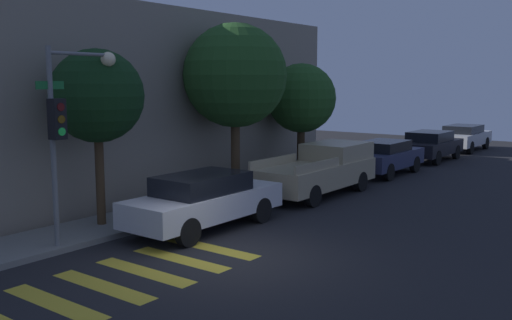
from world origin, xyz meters
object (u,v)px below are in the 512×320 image
(traffic_light_pole, at_px, (69,111))
(sedan_far_end, at_px, (430,145))
(pickup_truck, at_px, (321,169))
(sedan_middle, at_px, (384,156))
(tree_near_corner, at_px, (97,97))
(tree_far_end, at_px, (301,99))
(sedan_near_corner, at_px, (204,200))
(tree_midblock, at_px, (235,76))
(sedan_tail_of_row, at_px, (464,137))

(traffic_light_pole, relative_size, sedan_far_end, 1.05)
(pickup_truck, height_order, sedan_middle, pickup_truck)
(traffic_light_pole, relative_size, tree_near_corner, 0.99)
(sedan_middle, height_order, tree_far_end, tree_far_end)
(pickup_truck, distance_m, sedan_middle, 5.22)
(sedan_near_corner, distance_m, sedan_middle, 11.18)
(sedan_near_corner, xyz_separation_m, pickup_truck, (5.96, -0.00, 0.08))
(sedan_middle, bearing_deg, tree_near_corner, 170.29)
(sedan_middle, distance_m, tree_far_end, 4.48)
(traffic_light_pole, relative_size, pickup_truck, 0.89)
(tree_near_corner, relative_size, tree_midblock, 0.81)
(sedan_near_corner, bearing_deg, tree_midblock, 28.71)
(sedan_middle, distance_m, sedan_far_end, 5.31)
(tree_midblock, bearing_deg, sedan_far_end, -9.95)
(sedan_near_corner, xyz_separation_m, sedan_far_end, (16.49, 0.00, -0.01))
(sedan_tail_of_row, relative_size, tree_midblock, 0.81)
(traffic_light_pole, xyz_separation_m, sedan_middle, (14.29, -1.27, -2.43))
(sedan_middle, bearing_deg, sedan_tail_of_row, 0.00)
(pickup_truck, bearing_deg, traffic_light_pole, 172.06)
(tree_near_corner, bearing_deg, sedan_far_end, -6.90)
(sedan_tail_of_row, distance_m, tree_far_end, 14.02)
(sedan_near_corner, height_order, sedan_middle, sedan_near_corner)
(sedan_far_end, xyz_separation_m, tree_far_end, (-8.37, 2.19, 2.43))
(tree_far_end, bearing_deg, sedan_far_end, -14.67)
(tree_near_corner, bearing_deg, sedan_near_corner, -53.51)
(pickup_truck, bearing_deg, sedan_near_corner, 180.00)
(pickup_truck, relative_size, sedan_middle, 1.20)
(sedan_far_end, height_order, tree_near_corner, tree_near_corner)
(sedan_near_corner, xyz_separation_m, sedan_middle, (11.18, 0.00, -0.02))
(tree_near_corner, bearing_deg, tree_midblock, 0.00)
(pickup_truck, distance_m, tree_midblock, 4.33)
(sedan_middle, distance_m, tree_midblock, 8.19)
(traffic_light_pole, distance_m, tree_near_corner, 1.78)
(sedan_tail_of_row, height_order, tree_near_corner, tree_near_corner)
(pickup_truck, distance_m, tree_near_corner, 8.31)
(sedan_near_corner, distance_m, sedan_tail_of_row, 21.76)
(sedan_middle, bearing_deg, tree_far_end, 144.40)
(tree_midblock, bearing_deg, traffic_light_pole, -172.59)
(sedan_far_end, bearing_deg, sedan_tail_of_row, -0.00)
(traffic_light_pole, bearing_deg, sedan_tail_of_row, -2.91)
(sedan_near_corner, bearing_deg, sedan_tail_of_row, 0.00)
(traffic_light_pole, xyz_separation_m, tree_far_end, (11.23, 0.93, -0.00))
(tree_near_corner, distance_m, tree_midblock, 5.65)
(sedan_tail_of_row, bearing_deg, pickup_truck, -180.00)
(pickup_truck, distance_m, sedan_far_end, 10.53)
(sedan_far_end, height_order, tree_midblock, tree_midblock)
(sedan_tail_of_row, xyz_separation_m, tree_near_corner, (-23.38, 2.19, 2.71))
(sedan_middle, bearing_deg, traffic_light_pole, 174.94)
(traffic_light_pole, xyz_separation_m, pickup_truck, (9.07, -1.27, -2.33))
(sedan_near_corner, height_order, tree_midblock, tree_midblock)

